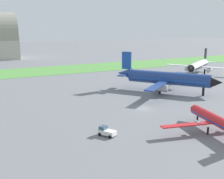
{
  "coord_description": "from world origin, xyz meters",
  "views": [
    {
      "loc": [
        -43.34,
        -67.44,
        22.89
      ],
      "look_at": [
        -2.91,
        13.21,
        3.0
      ],
      "focal_mm": 49.04,
      "sensor_mm": 36.0,
      "label": 1
    }
  ],
  "objects_px": {
    "airplane_midfield_jet": "(167,78)",
    "pushback_tug_near_gate": "(107,132)",
    "airplane_parked_jet_far": "(198,65)",
    "airplane_foreground_turboprop": "(216,120)"
  },
  "relations": [
    {
      "from": "airplane_midfield_jet",
      "to": "airplane_parked_jet_far",
      "type": "relative_size",
      "value": 1.17
    },
    {
      "from": "airplane_parked_jet_far",
      "to": "airplane_foreground_turboprop",
      "type": "bearing_deg",
      "value": 17.68
    },
    {
      "from": "airplane_midfield_jet",
      "to": "airplane_parked_jet_far",
      "type": "xyz_separation_m",
      "value": [
        35.12,
        23.56,
        -0.81
      ]
    },
    {
      "from": "airplane_midfield_jet",
      "to": "pushback_tug_near_gate",
      "type": "distance_m",
      "value": 44.94
    },
    {
      "from": "airplane_foreground_turboprop",
      "to": "pushback_tug_near_gate",
      "type": "xyz_separation_m",
      "value": [
        -21.51,
        8.57,
        -1.82
      ]
    },
    {
      "from": "airplane_midfield_jet",
      "to": "airplane_parked_jet_far",
      "type": "distance_m",
      "value": 42.3
    },
    {
      "from": "pushback_tug_near_gate",
      "to": "airplane_foreground_turboprop",
      "type": "bearing_deg",
      "value": -142.7
    },
    {
      "from": "airplane_parked_jet_far",
      "to": "pushback_tug_near_gate",
      "type": "distance_m",
      "value": 87.08
    },
    {
      "from": "airplane_foreground_turboprop",
      "to": "airplane_parked_jet_far",
      "type": "relative_size",
      "value": 0.93
    },
    {
      "from": "airplane_foreground_turboprop",
      "to": "airplane_parked_jet_far",
      "type": "bearing_deg",
      "value": -28.12
    }
  ]
}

